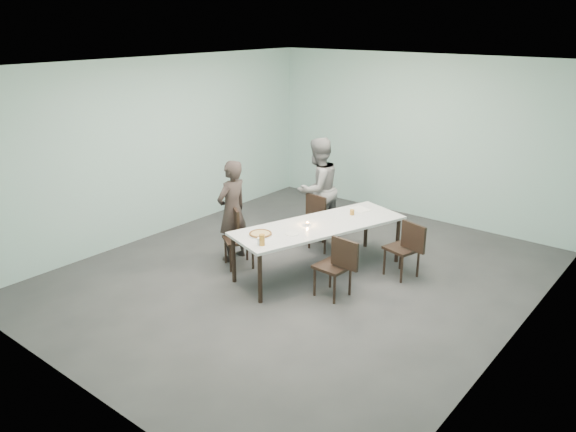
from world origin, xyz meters
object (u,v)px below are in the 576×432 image
Objects in this scene: chair_near_left at (237,233)px; water_tumbler at (260,241)px; side_plate at (292,234)px; tealight at (307,224)px; chair_far_left at (321,218)px; diner_far at (318,189)px; beer_glass at (262,240)px; table at (319,228)px; diner_near at (232,211)px; chair_far_right at (407,246)px; amber_tumbler at (352,212)px; pizza at (260,234)px; chair_near_right at (338,263)px.

chair_near_left is 9.67× the size of water_tumbler.
side_plate is 3.21× the size of tealight.
chair_far_left is 0.57m from diner_far.
chair_near_left is at bearing 179.48° from side_plate.
beer_glass reaches higher than water_tumbler.
table is at bearing 84.06° from side_plate.
tealight is (1.21, 0.30, -0.02)m from diner_near.
chair_far_right is at bearing 32.12° from tealight.
diner_near is (-0.79, -1.23, 0.29)m from chair_far_left.
chair_far_left is 15.54× the size of tealight.
tealight is at bearing 89.68° from beer_glass.
chair_far_left is 9.67× the size of water_tumbler.
amber_tumbler is at bearing 80.49° from side_plate.
diner_far reaches higher than chair_near_left.
chair_near_left reaches higher than pizza.
chair_far_left is at bearing 9.08° from chair_far_right.
amber_tumbler is (0.26, 1.77, -0.03)m from beer_glass.
tealight is (-0.11, -0.14, 0.08)m from table.
diner_near is 0.91× the size of diner_far.
beer_glass is 0.98m from tealight.
diner_near reaches higher than chair_near_right.
tealight is (-0.05, 0.42, 0.02)m from side_plate.
diner_near is at bearing 150.67° from beer_glass.
table is 1.74× the size of diner_near.
tealight is 0.70× the size of amber_tumbler.
diner_near is at bearing -8.30° from diner_far.
chair_far_left is at bearing 109.59° from side_plate.
diner_near is at bearing -166.12° from tealight.
table is 1.40m from diner_near.
amber_tumbler is at bearing 81.56° from beer_glass.
table is 3.16× the size of chair_near_right.
table is at bearing 46.34° from diner_far.
water_tumbler is at bearing 69.09° from chair_far_right.
amber_tumbler is (-0.53, 1.16, 0.29)m from chair_near_right.
diner_near is 1.35m from water_tumbler.
chair_far_left is 4.83× the size of side_plate.
chair_far_left and chair_near_right have the same top height.
chair_near_left is at bearing 5.04° from chair_near_right.
diner_near is at bearing 150.10° from water_tumbler.
diner_near reaches higher than table.
chair_far_right is at bearing 0.19° from chair_far_left.
diner_near is (-1.33, -0.44, 0.10)m from table.
chair_far_left is at bearing 95.63° from pizza.
chair_near_right is at bearing 18.46° from pizza.
chair_near_left is 1.10m from side_plate.
table is 0.87m from chair_near_right.
chair_far_left is at bearing 98.91° from chair_near_left.
water_tumbler is (0.68, -2.22, -0.07)m from diner_far.
chair_far_right is 1.67m from side_plate.
chair_near_right is at bearing 3.98° from side_plate.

